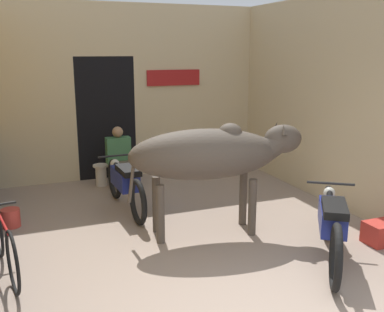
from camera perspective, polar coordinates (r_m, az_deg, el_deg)
wall_back_with_doorway at (r=8.99m, az=-9.43°, el=6.93°), size 5.18×0.93×3.30m
wall_right_with_door at (r=7.40m, az=18.48°, el=6.38°), size 0.22×5.59×3.30m
cow at (r=5.92m, az=2.50°, el=0.21°), size 2.41×1.03×1.50m
motorcycle_near at (r=5.53m, az=17.32°, el=-8.17°), size 1.23×1.73×0.82m
motorcycle_far at (r=7.00m, az=-8.49°, el=-3.37°), size 0.58×1.96×0.78m
bicycle at (r=5.47m, az=-22.70°, el=-10.21°), size 0.44×1.66×0.69m
shopkeeper_seated at (r=8.17m, az=-9.25°, el=-0.06°), size 0.43×0.33×1.11m
plastic_stool at (r=8.41m, az=-11.48°, el=-2.30°), size 0.28×0.28×0.40m
crate at (r=6.36m, az=23.00°, el=-8.96°), size 0.44×0.32×0.28m
bucket at (r=6.87m, az=-22.04°, el=-7.31°), size 0.26×0.26×0.26m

